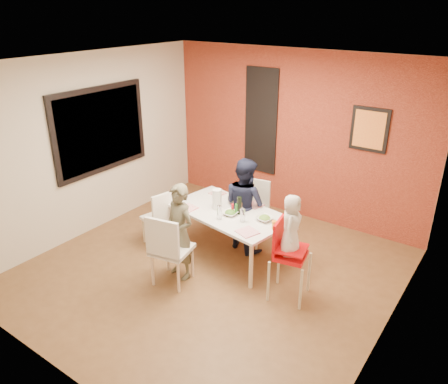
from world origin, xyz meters
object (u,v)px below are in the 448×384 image
Objects in this scene: chair_left at (161,215)px; child_far at (245,204)px; chair_near at (168,247)px; toddler at (291,225)px; dining_table at (229,215)px; chair_far at (253,208)px; high_chair at (287,252)px; wine_bottle at (239,206)px; paper_towel_roll at (217,199)px; child_near at (180,232)px.

child_far is (1.02, 0.66, 0.20)m from chair_left.
chair_near is 1.54m from toddler.
chair_far is at bearing 85.89° from dining_table.
chair_near reaches higher than chair_left.
child_far is at bearing 45.34° from high_chair.
wine_bottle is at bearing 52.11° from toddler.
toddler is 2.60× the size of paper_towel_roll.
toddler is at bearing 163.56° from child_far.
child_near is at bearing 72.48° from chair_left.
paper_towel_roll is (-1.31, 0.34, -0.14)m from toddler.
high_chair is 0.74× the size of child_far.
dining_table is 1.81× the size of chair_near.
chair_far is 1.41m from high_chair.
dining_table is at bearing -112.67° from chair_near.
chair_near is 0.26m from child_near.
wine_bottle is at bearing 56.26° from high_chair.
child_far is (0.26, 1.35, 0.14)m from chair_near.
toddler is (1.08, -0.92, 0.44)m from chair_far.
high_chair is 1.04m from wine_bottle.
high_chair reaches higher than chair_far.
chair_near is 3.40× the size of paper_towel_roll.
paper_towel_roll is at bearing 71.35° from child_far.
toddler reaches higher than chair_near.
toddler reaches higher than dining_table.
child_near is (-0.22, -0.79, 0.02)m from dining_table.
high_chair reaches higher than wine_bottle.
high_chair reaches higher than chair_near.
chair_far is at bearing 145.20° from chair_left.
child_far is at bearing 86.04° from child_near.
child_far is (0.27, 1.10, 0.04)m from child_near.
wine_bottle is (-0.97, 0.38, -0.16)m from toddler.
chair_near is at bearing 61.10° from chair_left.
child_far is at bearing 80.21° from dining_table.
chair_far reaches higher than dining_table.
dining_table is 2.36× the size of toddler.
child_far is at bearing 136.19° from chair_left.
paper_towel_roll is (0.04, 0.76, 0.19)m from child_near.
child_near reaches higher than wine_bottle.
child_near reaches higher than chair_left.
chair_far is 0.70m from paper_towel_roll.
chair_near is at bearing 95.33° from child_far.
high_chair is at bearing -50.91° from chair_far.
chair_near is 0.97× the size of high_chair.
child_near is 1.72× the size of toddler.
child_near is at bearing -105.51° from dining_table.
child_far reaches higher than wine_bottle.
chair_far is at bearing 69.11° from paper_towel_roll.
high_chair is (1.06, -0.93, 0.08)m from chair_far.
high_chair is 3.50× the size of paper_towel_roll.
child_far reaches higher than chair_near.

